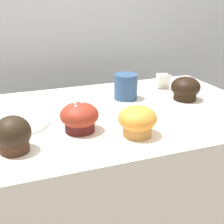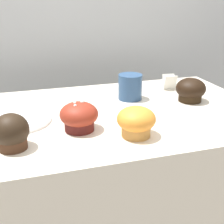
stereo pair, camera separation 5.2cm
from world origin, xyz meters
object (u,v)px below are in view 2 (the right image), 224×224
object	(u,v)px
muffin_back_right	(79,117)
coffee_cup	(130,86)
muffin_back_left	(191,90)
muffin_front_left	(135,122)
serving_plate	(18,120)
muffin_front_center	(11,133)

from	to	relation	value
muffin_back_right	coffee_cup	xyz separation A→B (m)	(0.23, 0.22, 0.01)
muffin_back_left	muffin_front_left	world-z (taller)	muffin_back_left
muffin_front_left	serving_plate	bearing A→B (deg)	147.09
serving_plate	muffin_front_center	bearing A→B (deg)	-94.85
muffin_back_right	muffin_front_left	xyz separation A→B (m)	(0.14, -0.08, 0.00)
muffin_front_center	muffin_back_left	world-z (taller)	muffin_front_center
muffin_back_right	coffee_cup	size ratio (longest dim) A/B	0.84
muffin_front_left	serving_plate	size ratio (longest dim) A/B	0.52
muffin_front_center	serving_plate	bearing A→B (deg)	85.15
muffin_back_left	serving_plate	world-z (taller)	muffin_back_left
muffin_back_right	muffin_front_left	size ratio (longest dim) A/B	1.03
muffin_back_left	muffin_front_center	bearing A→B (deg)	-162.52
coffee_cup	serving_plate	distance (m)	0.42
muffin_back_right	muffin_front_left	world-z (taller)	muffin_back_right
muffin_back_left	coffee_cup	size ratio (longest dim) A/B	0.82
muffin_front_center	serving_plate	xyz separation A→B (m)	(0.01, 0.17, -0.04)
muffin_front_center	coffee_cup	size ratio (longest dim) A/B	0.71
muffin_front_center	muffin_back_right	world-z (taller)	muffin_front_center
muffin_front_center	muffin_front_left	size ratio (longest dim) A/B	0.88
muffin_front_center	muffin_back_left	xyz separation A→B (m)	(0.61, 0.19, -0.00)
muffin_front_left	muffin_front_center	bearing A→B (deg)	176.08
muffin_back_left	serving_plate	distance (m)	0.60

